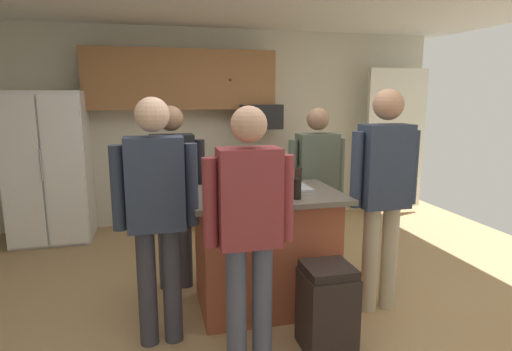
{
  "coord_description": "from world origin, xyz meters",
  "views": [
    {
      "loc": [
        -0.82,
        -3.03,
        1.73
      ],
      "look_at": [
        0.05,
        0.46,
        1.05
      ],
      "focal_mm": 29.79,
      "sensor_mm": 36.0,
      "label": 1
    }
  ],
  "objects_px": {
    "refrigerator": "(50,167)",
    "serving_tray": "(282,190)",
    "kitchen_island": "(265,249)",
    "person_guest_by_door": "(384,186)",
    "glass_stout_tall": "(220,184)",
    "person_guest_right": "(173,186)",
    "mug_blue_stoneware": "(247,181)",
    "microwave_over_range": "(259,117)",
    "trash_bin": "(327,308)",
    "glass_pilsner": "(215,189)",
    "person_host_foreground": "(156,206)",
    "person_guest_left": "(249,222)",
    "glass_short_whisky": "(240,185)",
    "mug_ceramic_white": "(279,181)",
    "tumbler_amber": "(298,176)",
    "person_elder_center": "(316,180)",
    "glass_dark_ale": "(297,189)"
  },
  "relations": [
    {
      "from": "kitchen_island",
      "to": "glass_dark_ale",
      "type": "xyz_separation_m",
      "value": [
        0.17,
        -0.26,
        0.55
      ]
    },
    {
      "from": "glass_short_whisky",
      "to": "mug_ceramic_white",
      "type": "height_order",
      "value": "glass_short_whisky"
    },
    {
      "from": "tumbler_amber",
      "to": "refrigerator",
      "type": "bearing_deg",
      "value": 140.06
    },
    {
      "from": "tumbler_amber",
      "to": "microwave_over_range",
      "type": "bearing_deg",
      "value": 84.73
    },
    {
      "from": "person_guest_by_door",
      "to": "tumbler_amber",
      "type": "bearing_deg",
      "value": -25.14
    },
    {
      "from": "person_guest_by_door",
      "to": "mug_blue_stoneware",
      "type": "bearing_deg",
      "value": -10.83
    },
    {
      "from": "kitchen_island",
      "to": "trash_bin",
      "type": "distance_m",
      "value": 0.77
    },
    {
      "from": "microwave_over_range",
      "to": "glass_short_whisky",
      "type": "height_order",
      "value": "microwave_over_range"
    },
    {
      "from": "serving_tray",
      "to": "person_guest_right",
      "type": "bearing_deg",
      "value": 146.48
    },
    {
      "from": "glass_stout_tall",
      "to": "glass_dark_ale",
      "type": "bearing_deg",
      "value": -36.7
    },
    {
      "from": "person_guest_right",
      "to": "trash_bin",
      "type": "bearing_deg",
      "value": -15.29
    },
    {
      "from": "person_guest_by_door",
      "to": "tumbler_amber",
      "type": "relative_size",
      "value": 11.84
    },
    {
      "from": "person_guest_right",
      "to": "mug_blue_stoneware",
      "type": "height_order",
      "value": "person_guest_right"
    },
    {
      "from": "person_guest_by_door",
      "to": "person_elder_center",
      "type": "height_order",
      "value": "person_guest_by_door"
    },
    {
      "from": "mug_ceramic_white",
      "to": "trash_bin",
      "type": "distance_m",
      "value": 1.14
    },
    {
      "from": "microwave_over_range",
      "to": "trash_bin",
      "type": "relative_size",
      "value": 0.92
    },
    {
      "from": "tumbler_amber",
      "to": "glass_stout_tall",
      "type": "distance_m",
      "value": 0.7
    },
    {
      "from": "person_guest_right",
      "to": "glass_stout_tall",
      "type": "height_order",
      "value": "person_guest_right"
    },
    {
      "from": "refrigerator",
      "to": "serving_tray",
      "type": "relative_size",
      "value": 4.05
    },
    {
      "from": "person_host_foreground",
      "to": "glass_stout_tall",
      "type": "bearing_deg",
      "value": 20.65
    },
    {
      "from": "person_guest_left",
      "to": "mug_blue_stoneware",
      "type": "xyz_separation_m",
      "value": [
        0.21,
        0.98,
        0.06
      ]
    },
    {
      "from": "mug_ceramic_white",
      "to": "glass_stout_tall",
      "type": "distance_m",
      "value": 0.52
    },
    {
      "from": "person_host_foreground",
      "to": "glass_stout_tall",
      "type": "height_order",
      "value": "person_host_foreground"
    },
    {
      "from": "person_guest_right",
      "to": "serving_tray",
      "type": "distance_m",
      "value": 0.99
    },
    {
      "from": "glass_pilsner",
      "to": "glass_short_whisky",
      "type": "bearing_deg",
      "value": 24.12
    },
    {
      "from": "mug_ceramic_white",
      "to": "serving_tray",
      "type": "distance_m",
      "value": 0.21
    },
    {
      "from": "glass_dark_ale",
      "to": "trash_bin",
      "type": "distance_m",
      "value": 0.87
    },
    {
      "from": "person_elder_center",
      "to": "glass_pilsner",
      "type": "distance_m",
      "value": 1.23
    },
    {
      "from": "microwave_over_range",
      "to": "glass_pilsner",
      "type": "relative_size",
      "value": 4.52
    },
    {
      "from": "person_guest_by_door",
      "to": "glass_pilsner",
      "type": "xyz_separation_m",
      "value": [
        -1.29,
        0.24,
        -0.01
      ]
    },
    {
      "from": "person_host_foreground",
      "to": "person_elder_center",
      "type": "relative_size",
      "value": 1.06
    },
    {
      "from": "refrigerator",
      "to": "glass_stout_tall",
      "type": "relative_size",
      "value": 13.56
    },
    {
      "from": "glass_short_whisky",
      "to": "person_elder_center",
      "type": "bearing_deg",
      "value": 30.33
    },
    {
      "from": "mug_blue_stoneware",
      "to": "serving_tray",
      "type": "bearing_deg",
      "value": -50.41
    },
    {
      "from": "kitchen_island",
      "to": "person_elder_center",
      "type": "xyz_separation_m",
      "value": [
        0.66,
        0.56,
        0.44
      ]
    },
    {
      "from": "person_guest_left",
      "to": "glass_short_whisky",
      "type": "relative_size",
      "value": 13.48
    },
    {
      "from": "mug_ceramic_white",
      "to": "glass_pilsner",
      "type": "bearing_deg",
      "value": -159.1
    },
    {
      "from": "kitchen_island",
      "to": "person_guest_left",
      "type": "height_order",
      "value": "person_guest_left"
    },
    {
      "from": "glass_dark_ale",
      "to": "person_elder_center",
      "type": "bearing_deg",
      "value": 59.12
    },
    {
      "from": "person_guest_left",
      "to": "mug_ceramic_white",
      "type": "xyz_separation_m",
      "value": [
        0.48,
        0.92,
        0.05
      ]
    },
    {
      "from": "person_host_foreground",
      "to": "glass_short_whisky",
      "type": "relative_size",
      "value": 13.89
    },
    {
      "from": "mug_ceramic_white",
      "to": "glass_pilsner",
      "type": "xyz_separation_m",
      "value": [
        -0.59,
        -0.22,
        0.02
      ]
    },
    {
      "from": "refrigerator",
      "to": "person_host_foreground",
      "type": "xyz_separation_m",
      "value": [
        1.2,
        -2.56,
        0.11
      ]
    },
    {
      "from": "tumbler_amber",
      "to": "mug_ceramic_white",
      "type": "bearing_deg",
      "value": -171.39
    },
    {
      "from": "tumbler_amber",
      "to": "trash_bin",
      "type": "height_order",
      "value": "tumbler_amber"
    },
    {
      "from": "kitchen_island",
      "to": "person_guest_by_door",
      "type": "bearing_deg",
      "value": -17.85
    },
    {
      "from": "kitchen_island",
      "to": "person_guest_right",
      "type": "bearing_deg",
      "value": 142.77
    },
    {
      "from": "kitchen_island",
      "to": "glass_stout_tall",
      "type": "distance_m",
      "value": 0.65
    },
    {
      "from": "refrigerator",
      "to": "tumbler_amber",
      "type": "height_order",
      "value": "refrigerator"
    },
    {
      "from": "refrigerator",
      "to": "glass_pilsner",
      "type": "height_order",
      "value": "refrigerator"
    }
  ]
}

